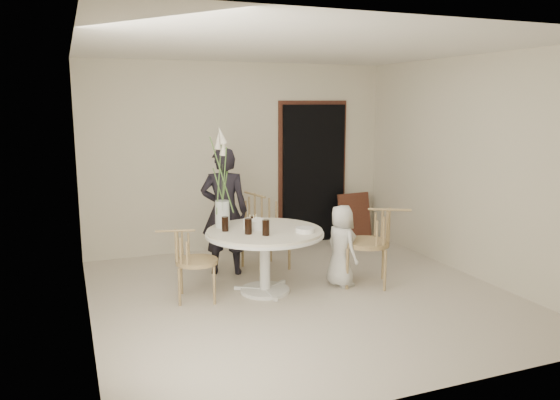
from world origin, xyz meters
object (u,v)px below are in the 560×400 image
object	(u,v)px
flower_vase	(222,192)
chair_left	(186,254)
table	(265,240)
chair_right	(378,235)
boy	(341,246)
girl	(224,211)
birthday_cake	(254,224)
chair_far	(260,220)

from	to	relation	value
flower_vase	chair_left	bearing A→B (deg)	-155.96
table	chair_right	distance (m)	1.34
boy	flower_vase	distance (m)	1.53
chair_left	girl	size ratio (longest dim) A/B	0.50
girl	boy	distance (m)	1.52
boy	chair_right	bearing A→B (deg)	-116.98
chair_right	boy	distance (m)	0.44
birthday_cake	chair_right	bearing A→B (deg)	-12.71
boy	chair_far	bearing A→B (deg)	20.15
chair_far	birthday_cake	distance (m)	1.00
table	birthday_cake	distance (m)	0.21
chair_far	chair_left	distance (m)	1.47
chair_far	table	bearing A→B (deg)	-119.05
chair_right	birthday_cake	distance (m)	1.47
chair_far	boy	size ratio (longest dim) A/B	0.99
table	chair_right	bearing A→B (deg)	-10.34
table	girl	size ratio (longest dim) A/B	0.83
girl	birthday_cake	world-z (taller)	girl
girl	birthday_cake	size ratio (longest dim) A/B	6.76
chair_far	chair_left	bearing A→B (deg)	-155.07
chair_left	flower_vase	bearing A→B (deg)	-51.34
chair_far	girl	size ratio (longest dim) A/B	0.60
flower_vase	birthday_cake	bearing A→B (deg)	-35.53
table	chair_far	size ratio (longest dim) A/B	1.39
chair_right	flower_vase	xyz separation A→B (m)	(-1.73, 0.54, 0.53)
flower_vase	chair_far	bearing A→B (deg)	44.57
girl	birthday_cake	distance (m)	0.78
girl	flower_vase	xyz separation A→B (m)	(-0.18, -0.55, 0.33)
chair_right	girl	bearing A→B (deg)	-95.98
chair_left	birthday_cake	xyz separation A→B (m)	(0.77, -0.01, 0.27)
chair_far	girl	distance (m)	0.56
girl	boy	size ratio (longest dim) A/B	1.66
table	chair_left	distance (m)	0.89
chair_left	boy	xyz separation A→B (m)	(1.79, -0.20, -0.03)
chair_far	flower_vase	bearing A→B (deg)	-148.01
table	girl	world-z (taller)	girl
chair_right	chair_left	xyz separation A→B (m)	(-2.20, 0.33, -0.09)
chair_far	chair_left	xyz separation A→B (m)	(-1.17, -0.89, -0.10)
boy	girl	bearing A→B (deg)	40.38
table	chair_right	xyz separation A→B (m)	(1.32, -0.24, -0.01)
chair_left	birthday_cake	distance (m)	0.82
chair_right	chair_left	bearing A→B (deg)	-69.32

